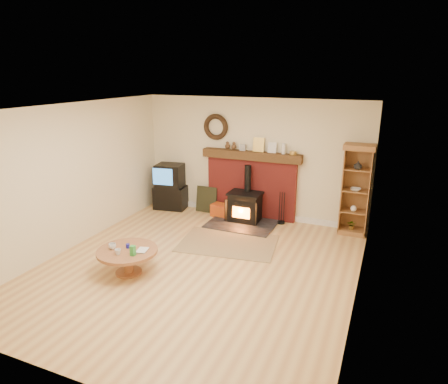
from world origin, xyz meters
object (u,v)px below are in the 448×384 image
at_px(wood_stove, 244,208).
at_px(coffee_table, 127,254).
at_px(curio_cabinet, 356,190).
at_px(tv_unit, 170,187).

distance_m(wood_stove, coffee_table, 3.01).
bearing_deg(curio_cabinet, tv_unit, -178.83).
relative_size(wood_stove, tv_unit, 1.32).
bearing_deg(curio_cabinet, coffee_table, -134.96).
distance_m(tv_unit, curio_cabinet, 4.15).
height_order(wood_stove, tv_unit, wood_stove).
relative_size(wood_stove, curio_cabinet, 0.78).
relative_size(wood_stove, coffee_table, 1.45).
xyz_separation_m(wood_stove, curio_cabinet, (2.20, 0.29, 0.59)).
height_order(tv_unit, coffee_table, tv_unit).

